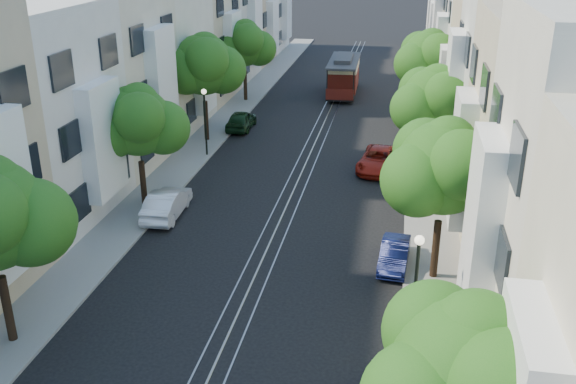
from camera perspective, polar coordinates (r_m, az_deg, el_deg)
The scene contains 23 objects.
ground at distance 44.89m, azimuth 2.79°, elevation 5.21°, with size 200.00×200.00×0.00m, color black.
sidewalk_east at distance 44.58m, azimuth 12.10°, elevation 4.69°, with size 2.50×80.00×0.12m, color gray.
sidewalk_west at distance 46.31m, azimuth -6.18°, elevation 5.72°, with size 2.50×80.00×0.12m, color gray.
rail_left at distance 44.96m, azimuth 2.09°, elevation 5.26°, with size 0.06×80.00×0.02m, color gray.
rail_slot at distance 44.89m, azimuth 2.79°, elevation 5.22°, with size 0.06×80.00×0.02m, color gray.
rail_right at distance 44.82m, azimuth 3.49°, elevation 5.18°, with size 0.06×80.00×0.02m, color gray.
lane_line at distance 44.89m, azimuth 2.79°, elevation 5.21°, with size 0.08×80.00×0.01m, color tan.
townhouses_east at distance 43.71m, azimuth 18.80°, elevation 10.61°, with size 7.75×72.00×12.00m.
townhouses_west at distance 46.57m, azimuth -12.06°, elevation 11.82°, with size 7.75×72.00×11.76m.
tree_e_a at distance 14.64m, azimuth 15.90°, elevation -15.70°, with size 4.72×3.87×6.27m.
tree_e_b at distance 25.08m, azimuth 13.78°, elevation 1.93°, with size 4.93×4.08×6.68m.
tree_e_c at distance 35.64m, azimuth 12.94°, elevation 7.80°, with size 4.84×3.99×6.52m.
tree_e_d at distance 46.33m, azimuth 12.52°, elevation 11.46°, with size 5.01×4.16×6.85m.
tree_w_b at distance 32.39m, azimuth -13.14°, elevation 5.97°, with size 4.72×3.87×6.27m.
tree_w_c at distance 42.27m, azimuth -7.46°, elevation 11.06°, with size 5.13×4.28×7.09m.
tree_w_d at distance 52.77m, azimuth -3.85°, elevation 12.92°, with size 4.84×3.99×6.52m.
lamp_east at distance 21.28m, azimuth 11.35°, elevation -7.29°, with size 0.32×0.32×4.16m.
lamp_west at distance 39.76m, azimuth -7.40°, elevation 7.05°, with size 0.32×0.32×4.16m.
cable_car at distance 55.81m, azimuth 4.97°, elevation 10.44°, with size 2.57×7.79×2.98m.
parked_car_e_mid at distance 27.43m, azimuth 9.44°, elevation -5.49°, with size 1.14×3.28×1.08m, color #0B1038.
parked_car_e_far at distance 38.13m, azimuth 8.07°, elevation 2.87°, with size 2.11×4.57×1.27m, color #9A1A0E.
parked_car_w_mid at distance 32.17m, azimuth -10.73°, elevation -0.99°, with size 1.44×4.12×1.36m, color silver.
parked_car_w_far at distance 45.78m, azimuth -4.19°, elevation 6.40°, with size 1.60×3.97×1.35m, color black.
Camera 1 is at (5.40, -14.56, 13.22)m, focal length 40.00 mm.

